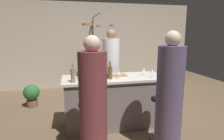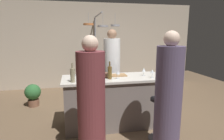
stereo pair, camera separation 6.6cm
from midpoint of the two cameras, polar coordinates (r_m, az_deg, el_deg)
ground_plane at (r=3.65m, az=1.03°, el=-16.04°), size 9.00×9.00×0.00m
back_wall at (r=6.09m, az=-4.90°, el=7.41°), size 6.40×0.16×2.60m
kitchen_island at (r=3.47m, az=1.06°, el=-9.36°), size 1.80×0.72×0.90m
stove_range at (r=5.80m, az=-4.29°, el=-1.25°), size 0.80×0.64×0.89m
chef at (r=4.30m, az=0.40°, el=-0.44°), size 0.37×0.37×1.76m
bar_stool_left at (r=2.87m, az=-6.91°, el=-15.66°), size 0.28×0.28×0.68m
guest_left at (r=2.39m, az=-5.44°, el=-11.07°), size 0.35×0.35×1.64m
bar_stool_right at (r=3.14m, az=14.31°, el=-13.46°), size 0.28×0.28×0.68m
guest_right at (r=2.68m, az=17.23°, el=-8.50°), size 0.36×0.36×1.69m
overhead_pot_rack at (r=5.14m, az=-3.57°, el=10.91°), size 0.89×1.41×2.17m
potted_plant at (r=4.75m, az=-22.36°, el=-6.62°), size 0.36×0.36×0.52m
cutting_board at (r=3.46m, az=2.18°, el=-1.56°), size 0.32×0.22×0.02m
pepper_mill at (r=3.10m, az=-3.83°, el=-1.24°), size 0.05×0.05×0.21m
wine_bottle_white at (r=3.03m, az=-11.20°, el=-1.46°), size 0.07×0.07×0.30m
wine_bottle_dark at (r=3.16m, az=-8.54°, el=-0.75°), size 0.07×0.07×0.32m
wine_bottle_amber at (r=3.18m, az=-0.10°, el=-0.73°), size 0.07×0.07×0.30m
wine_glass_near_right_guest at (r=3.21m, az=2.39°, el=-0.81°), size 0.07×0.07×0.15m
wine_glass_near_left_guest at (r=3.49m, az=10.07°, el=-0.01°), size 0.07×0.07×0.15m
wine_glass_by_chef at (r=3.37m, az=12.59°, el=-0.48°), size 0.07×0.07×0.15m
mixing_bowl_blue at (r=3.48m, az=-8.55°, el=-1.08°), size 0.19×0.19×0.08m
mixing_bowl_wooden at (r=3.34m, az=-1.97°, el=-1.53°), size 0.17×0.17×0.07m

